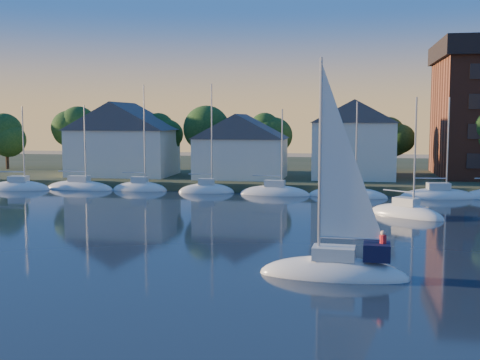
% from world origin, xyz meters
% --- Properties ---
extents(shoreline_land, '(160.00, 50.00, 2.00)m').
position_xyz_m(shoreline_land, '(0.00, 75.00, 0.00)').
color(shoreline_land, '#2E3921').
rests_on(shoreline_land, ground).
extents(wooden_dock, '(120.00, 3.00, 1.00)m').
position_xyz_m(wooden_dock, '(0.00, 52.00, 0.00)').
color(wooden_dock, brown).
rests_on(wooden_dock, ground).
extents(clubhouse_west, '(13.65, 9.45, 9.64)m').
position_xyz_m(clubhouse_west, '(-22.00, 58.00, 5.93)').
color(clubhouse_west, silver).
rests_on(clubhouse_west, shoreline_land).
extents(clubhouse_centre, '(11.55, 8.40, 8.08)m').
position_xyz_m(clubhouse_centre, '(-6.00, 57.00, 5.13)').
color(clubhouse_centre, silver).
rests_on(clubhouse_centre, shoreline_land).
extents(clubhouse_east, '(10.50, 8.40, 9.80)m').
position_xyz_m(clubhouse_east, '(8.00, 59.00, 6.00)').
color(clubhouse_east, silver).
rests_on(clubhouse_east, shoreline_land).
extents(tree_line, '(93.40, 5.40, 8.90)m').
position_xyz_m(tree_line, '(2.00, 63.00, 7.18)').
color(tree_line, '#362818').
rests_on(tree_line, shoreline_land).
extents(moored_fleet, '(95.50, 2.40, 12.05)m').
position_xyz_m(moored_fleet, '(4.00, 49.00, 0.10)').
color(moored_fleet, silver).
rests_on(moored_fleet, ground).
extents(hero_sailboat, '(8.21, 3.02, 12.83)m').
position_xyz_m(hero_sailboat, '(6.66, 14.42, 0.55)').
color(hero_sailboat, silver).
rests_on(hero_sailboat, ground).
extents(drifting_sailboat_right, '(7.27, 6.13, 11.44)m').
position_xyz_m(drifting_sailboat_right, '(12.34, 35.90, 0.10)').
color(drifting_sailboat_right, silver).
rests_on(drifting_sailboat_right, ground).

